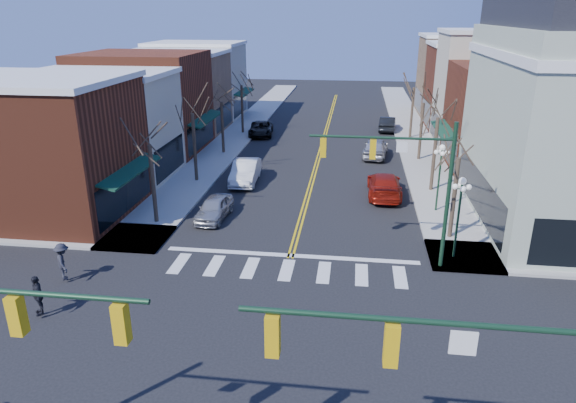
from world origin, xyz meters
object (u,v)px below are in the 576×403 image
(lamppost_corner, at_px, (460,204))
(car_left_mid, at_px, (245,172))
(pedestrian_dark_a, at_px, (38,295))
(pedestrian_dark_b, at_px, (63,262))
(lamppost_midblock, at_px, (440,167))
(car_right_far, at_px, (387,124))
(car_right_near, at_px, (384,185))
(car_left_far, at_px, (261,129))
(car_right_mid, at_px, (375,148))
(car_left_near, at_px, (214,208))

(lamppost_corner, distance_m, car_left_mid, 17.05)
(pedestrian_dark_a, xyz_separation_m, pedestrian_dark_b, (-0.55, 2.84, 0.03))
(lamppost_midblock, bearing_deg, car_right_far, 94.54)
(car_right_far, distance_m, pedestrian_dark_b, 38.24)
(car_right_near, distance_m, pedestrian_dark_a, 22.23)
(pedestrian_dark_b, bearing_deg, car_right_near, -83.46)
(car_left_far, bearing_deg, pedestrian_dark_b, -102.99)
(pedestrian_dark_a, height_order, pedestrian_dark_b, pedestrian_dark_b)
(car_left_far, xyz_separation_m, pedestrian_dark_a, (-3.05, -33.53, 0.33))
(car_left_far, relative_size, pedestrian_dark_b, 2.77)
(car_left_far, distance_m, car_right_mid, 13.10)
(car_right_near, xyz_separation_m, pedestrian_dark_b, (-15.12, -13.95, 0.26))
(car_right_near, relative_size, car_right_mid, 1.12)
(lamppost_corner, height_order, lamppost_midblock, same)
(car_right_far, bearing_deg, car_right_mid, 87.22)
(car_right_mid, bearing_deg, pedestrian_dark_a, 68.60)
(car_left_near, bearing_deg, pedestrian_dark_a, -107.01)
(lamppost_corner, relative_size, car_left_mid, 0.88)
(lamppost_corner, xyz_separation_m, car_right_near, (-3.08, 9.20, -2.18))
(car_left_near, bearing_deg, car_right_mid, 60.54)
(pedestrian_dark_a, bearing_deg, car_left_mid, 130.98)
(car_right_far, bearing_deg, pedestrian_dark_b, 70.14)
(car_left_mid, relative_size, pedestrian_dark_b, 2.79)
(car_left_near, height_order, pedestrian_dark_b, pedestrian_dark_b)
(car_left_near, bearing_deg, lamppost_corner, -11.89)
(car_right_far, height_order, pedestrian_dark_b, pedestrian_dark_b)
(lamppost_corner, xyz_separation_m, car_left_far, (-14.60, 25.93, -2.28))
(car_left_near, distance_m, car_right_near, 11.70)
(car_left_far, relative_size, car_right_near, 0.91)
(car_left_mid, bearing_deg, lamppost_midblock, -21.31)
(lamppost_midblock, height_order, car_left_mid, lamppost_midblock)
(lamppost_corner, xyz_separation_m, pedestrian_dark_a, (-17.65, -7.59, -1.96))
(car_right_far, bearing_deg, car_right_near, 92.03)
(car_left_far, relative_size, pedestrian_dark_a, 2.86)
(pedestrian_dark_a, bearing_deg, lamppost_corner, 78.43)
(lamppost_midblock, bearing_deg, car_left_mid, 161.59)
(car_left_mid, relative_size, car_right_mid, 1.03)
(car_left_mid, xyz_separation_m, car_left_far, (-1.60, 15.10, -0.13))
(lamppost_midblock, distance_m, car_left_far, 24.41)
(car_left_near, relative_size, car_right_far, 0.87)
(car_left_mid, xyz_separation_m, car_right_mid, (9.60, 8.30, 0.00))
(car_left_far, height_order, pedestrian_dark_b, pedestrian_dark_b)
(car_left_near, height_order, car_right_far, car_right_far)
(lamppost_corner, relative_size, car_left_near, 1.10)
(lamppost_midblock, xyz_separation_m, car_right_near, (-3.08, 2.70, -2.18))
(car_left_near, relative_size, car_right_near, 0.73)
(lamppost_midblock, relative_size, pedestrian_dark_b, 2.45)
(car_left_far, xyz_separation_m, car_right_near, (11.52, -16.73, 0.10))
(car_right_far, distance_m, pedestrian_dark_a, 40.61)
(car_left_near, relative_size, car_right_mid, 0.82)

